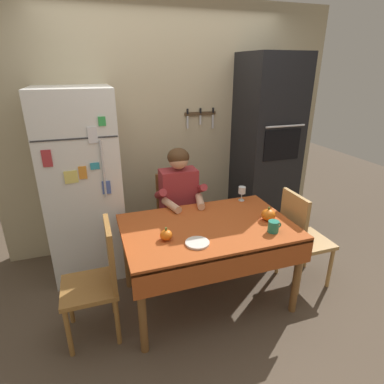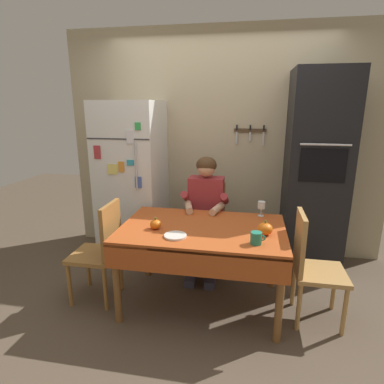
# 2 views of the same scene
# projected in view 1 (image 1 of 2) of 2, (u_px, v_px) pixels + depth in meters

# --- Properties ---
(ground_plane) EXTENTS (10.00, 10.00, 0.00)m
(ground_plane) POSITION_uv_depth(u_px,v_px,m) (210.00, 304.00, 2.78)
(ground_plane) COLOR brown
(ground_plane) RESTS_ON ground
(back_wall_assembly) EXTENTS (3.70, 0.13, 2.60)m
(back_wall_assembly) POSITION_uv_depth(u_px,v_px,m) (172.00, 130.00, 3.50)
(back_wall_assembly) COLOR #BCAD89
(back_wall_assembly) RESTS_ON ground
(refrigerator) EXTENTS (0.68, 0.71, 1.80)m
(refrigerator) POSITION_uv_depth(u_px,v_px,m) (83.00, 185.00, 3.00)
(refrigerator) COLOR white
(refrigerator) RESTS_ON ground
(wall_oven) EXTENTS (0.60, 0.64, 2.10)m
(wall_oven) POSITION_uv_depth(u_px,v_px,m) (265.00, 152.00, 3.58)
(wall_oven) COLOR black
(wall_oven) RESTS_ON ground
(dining_table) EXTENTS (1.40, 0.90, 0.74)m
(dining_table) POSITION_uv_depth(u_px,v_px,m) (209.00, 235.00, 2.60)
(dining_table) COLOR brown
(dining_table) RESTS_ON ground
(chair_behind_person) EXTENTS (0.40, 0.40, 0.93)m
(chair_behind_person) POSITION_uv_depth(u_px,v_px,m) (176.00, 213.00, 3.33)
(chair_behind_person) COLOR brown
(chair_behind_person) RESTS_ON ground
(seated_person) EXTENTS (0.47, 0.55, 1.25)m
(seated_person) POSITION_uv_depth(u_px,v_px,m) (181.00, 200.00, 3.08)
(seated_person) COLOR #38384C
(seated_person) RESTS_ON ground
(chair_left_side) EXTENTS (0.40, 0.40, 0.93)m
(chair_left_side) POSITION_uv_depth(u_px,v_px,m) (99.00, 276.00, 2.33)
(chair_left_side) COLOR #9E6B33
(chair_left_side) RESTS_ON ground
(chair_right_side) EXTENTS (0.40, 0.40, 0.93)m
(chair_right_side) POSITION_uv_depth(u_px,v_px,m) (300.00, 235.00, 2.90)
(chair_right_side) COLOR tan
(chair_right_side) RESTS_ON ground
(coffee_mug) EXTENTS (0.11, 0.09, 0.09)m
(coffee_mug) POSITION_uv_depth(u_px,v_px,m) (274.00, 227.00, 2.47)
(coffee_mug) COLOR #237F66
(coffee_mug) RESTS_ON dining_table
(wine_glass) EXTENTS (0.07, 0.07, 0.14)m
(wine_glass) POSITION_uv_depth(u_px,v_px,m) (242.00, 191.00, 3.03)
(wine_glass) COLOR white
(wine_glass) RESTS_ON dining_table
(pumpkin_large) EXTENTS (0.09, 0.09, 0.10)m
(pumpkin_large) POSITION_uv_depth(u_px,v_px,m) (166.00, 235.00, 2.36)
(pumpkin_large) COLOR orange
(pumpkin_large) RESTS_ON dining_table
(pumpkin_medium) EXTENTS (0.12, 0.12, 0.12)m
(pumpkin_medium) POSITION_uv_depth(u_px,v_px,m) (268.00, 215.00, 2.66)
(pumpkin_medium) COLOR orange
(pumpkin_medium) RESTS_ON dining_table
(serving_tray) EXTENTS (0.18, 0.18, 0.02)m
(serving_tray) POSITION_uv_depth(u_px,v_px,m) (197.00, 243.00, 2.32)
(serving_tray) COLOR silver
(serving_tray) RESTS_ON dining_table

